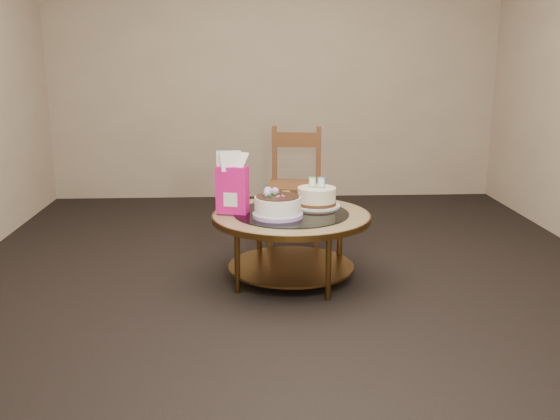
{
  "coord_description": "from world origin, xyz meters",
  "views": [
    {
      "loc": [
        -0.27,
        -3.86,
        1.45
      ],
      "look_at": [
        -0.07,
        0.02,
        0.47
      ],
      "focal_mm": 40.0,
      "sensor_mm": 36.0,
      "label": 1
    }
  ],
  "objects": [
    {
      "name": "ground",
      "position": [
        0.0,
        0.0,
        0.0
      ],
      "size": [
        5.0,
        5.0,
        0.0
      ],
      "primitive_type": "plane",
      "color": "black",
      "rests_on": "ground"
    },
    {
      "name": "room_walls",
      "position": [
        0.0,
        0.0,
        1.54
      ],
      "size": [
        4.52,
        5.02,
        2.61
      ],
      "color": "tan",
      "rests_on": "ground"
    },
    {
      "name": "coffee_table",
      "position": [
        0.0,
        -0.0,
        0.38
      ],
      "size": [
        1.02,
        1.02,
        0.46
      ],
      "color": "brown",
      "rests_on": "ground"
    },
    {
      "name": "decorated_cake",
      "position": [
        -0.09,
        -0.09,
        0.52
      ],
      "size": [
        0.31,
        0.31,
        0.18
      ],
      "rotation": [
        0.0,
        0.0,
        -0.05
      ],
      "color": "#BE9CDC",
      "rests_on": "coffee_table"
    },
    {
      "name": "cream_cake",
      "position": [
        0.18,
        0.16,
        0.52
      ],
      "size": [
        0.32,
        0.32,
        0.2
      ],
      "rotation": [
        0.0,
        0.0,
        -0.3
      ],
      "color": "white",
      "rests_on": "coffee_table"
    },
    {
      "name": "gift_bag",
      "position": [
        -0.37,
        0.02,
        0.65
      ],
      "size": [
        0.22,
        0.18,
        0.39
      ],
      "rotation": [
        0.0,
        0.0,
        -0.24
      ],
      "color": "#EC1682",
      "rests_on": "coffee_table"
    },
    {
      "name": "pillar_candle",
      "position": [
        -0.02,
        0.29,
        0.49
      ],
      "size": [
        0.11,
        0.11,
        0.09
      ],
      "rotation": [
        0.0,
        0.0,
        -0.03
      ],
      "color": "#D1B156",
      "rests_on": "coffee_table"
    },
    {
      "name": "dining_chair",
      "position": [
        0.09,
        0.93,
        0.45
      ],
      "size": [
        0.47,
        0.47,
        0.89
      ],
      "rotation": [
        0.0,
        0.0,
        -0.14
      ],
      "color": "brown",
      "rests_on": "ground"
    }
  ]
}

